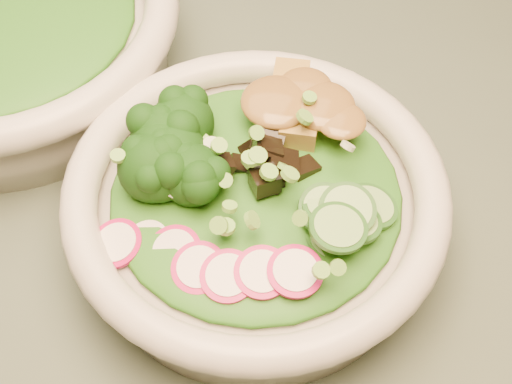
# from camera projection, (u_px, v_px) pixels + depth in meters

# --- Properties ---
(dining_table) EXTENTS (1.20, 0.80, 0.75)m
(dining_table) POSITION_uv_depth(u_px,v_px,m) (158.00, 339.00, 0.62)
(dining_table) COLOR black
(dining_table) RESTS_ON ground
(salad_bowl) EXTENTS (0.27, 0.27, 0.07)m
(salad_bowl) POSITION_uv_depth(u_px,v_px,m) (256.00, 208.00, 0.52)
(salad_bowl) COLOR beige
(salad_bowl) RESTS_ON dining_table
(side_bowl) EXTENTS (0.31, 0.31, 0.08)m
(side_bowl) POSITION_uv_depth(u_px,v_px,m) (3.00, 35.00, 0.62)
(side_bowl) COLOR beige
(side_bowl) RESTS_ON dining_table
(lettuce_bed) EXTENTS (0.21, 0.21, 0.02)m
(lettuce_bed) POSITION_uv_depth(u_px,v_px,m) (256.00, 191.00, 0.50)
(lettuce_bed) COLOR #205712
(lettuce_bed) RESTS_ON salad_bowl
(broccoli_florets) EXTENTS (0.10, 0.09, 0.04)m
(broccoli_florets) POSITION_uv_depth(u_px,v_px,m) (173.00, 149.00, 0.50)
(broccoli_florets) COLOR black
(broccoli_florets) RESTS_ON salad_bowl
(radish_slices) EXTENTS (0.12, 0.07, 0.02)m
(radish_slices) POSITION_uv_depth(u_px,v_px,m) (216.00, 265.00, 0.46)
(radish_slices) COLOR #B70E51
(radish_slices) RESTS_ON salad_bowl
(cucumber_slices) EXTENTS (0.09, 0.09, 0.04)m
(cucumber_slices) POSITION_uv_depth(u_px,v_px,m) (345.00, 216.00, 0.47)
(cucumber_slices) COLOR #92C36C
(cucumber_slices) RESTS_ON salad_bowl
(mushroom_heap) EXTENTS (0.09, 0.09, 0.04)m
(mushroom_heap) POSITION_uv_depth(u_px,v_px,m) (263.00, 166.00, 0.50)
(mushroom_heap) COLOR black
(mushroom_heap) RESTS_ON salad_bowl
(tofu_cubes) EXTENTS (0.10, 0.08, 0.04)m
(tofu_cubes) POSITION_uv_depth(u_px,v_px,m) (295.00, 118.00, 0.52)
(tofu_cubes) COLOR #AA8638
(tofu_cubes) RESTS_ON salad_bowl
(peanut_sauce) EXTENTS (0.07, 0.06, 0.02)m
(peanut_sauce) POSITION_uv_depth(u_px,v_px,m) (296.00, 106.00, 0.51)
(peanut_sauce) COLOR brown
(peanut_sauce) RESTS_ON tofu_cubes
(scallion_garnish) EXTENTS (0.20, 0.20, 0.02)m
(scallion_garnish) POSITION_uv_depth(u_px,v_px,m) (256.00, 170.00, 0.48)
(scallion_garnish) COLOR #6EB03E
(scallion_garnish) RESTS_ON salad_bowl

